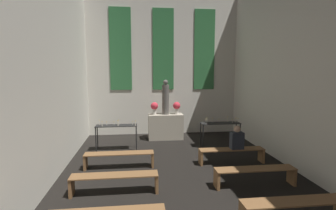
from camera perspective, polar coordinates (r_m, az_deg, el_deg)
wall_back at (r=10.94m, az=-1.09°, el=9.08°), size 6.37×0.16×5.83m
wall_left at (r=6.01m, az=-27.04°, el=9.27°), size 0.12×10.60×5.83m
wall_right at (r=7.04m, az=30.29°, el=8.69°), size 0.12×10.60×5.83m
altar at (r=10.21m, az=-0.52°, el=-4.71°), size 1.32×0.60×0.97m
statue at (r=10.04m, az=-0.53°, el=1.47°), size 0.27×0.27×1.33m
flower_vase_left at (r=10.04m, az=-2.97°, el=-0.41°), size 0.28×0.28×0.47m
flower_vase_right at (r=10.13m, az=1.89°, el=-0.33°), size 0.28×0.28×0.47m
candle_rack_left at (r=8.92m, az=-11.15°, el=-5.07°), size 1.37×0.43×1.03m
candle_rack_right at (r=9.34m, az=11.33°, el=-4.50°), size 1.37×0.43×1.04m
pew_second_right at (r=5.31m, az=25.76°, el=-19.35°), size 1.87×0.36×0.42m
pew_third_left at (r=5.98m, az=-11.53°, el=-15.64°), size 1.87×0.36×0.42m
pew_third_right at (r=6.52m, az=18.42°, el=-13.87°), size 1.87×0.36×0.42m
pew_back_left at (r=7.40m, az=-10.54°, el=-11.03°), size 1.87×0.36×0.42m
pew_back_right at (r=7.84m, az=13.67°, el=-10.04°), size 1.87×0.36×0.42m
person_seated at (r=7.78m, az=14.76°, el=-7.13°), size 0.36×0.24×0.67m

